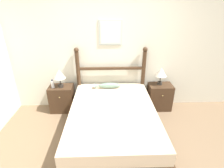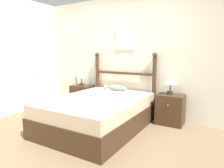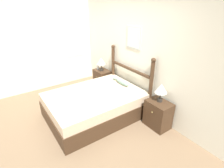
# 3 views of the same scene
# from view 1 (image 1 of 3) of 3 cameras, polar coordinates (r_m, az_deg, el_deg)

# --- Properties ---
(ground_plane) EXTENTS (16.00, 16.00, 0.00)m
(ground_plane) POSITION_cam_1_polar(r_m,az_deg,el_deg) (2.85, 0.99, -24.67)
(ground_plane) COLOR #7A6047
(wall_back) EXTENTS (6.40, 0.08, 2.55)m
(wall_back) POSITION_cam_1_polar(r_m,az_deg,el_deg) (3.68, -0.25, 11.00)
(wall_back) COLOR beige
(wall_back) RESTS_ON ground_plane
(bed) EXTENTS (1.47, 2.04, 0.55)m
(bed) POSITION_cam_1_polar(r_m,az_deg,el_deg) (3.12, 0.25, -12.35)
(bed) COLOR #3D2819
(bed) RESTS_ON ground_plane
(headboard) EXTENTS (1.48, 0.10, 1.36)m
(headboard) POSITION_cam_1_polar(r_m,az_deg,el_deg) (3.74, -0.32, 2.55)
(headboard) COLOR #3D2819
(headboard) RESTS_ON ground_plane
(nightstand_left) EXTENTS (0.50, 0.38, 0.57)m
(nightstand_left) POSITION_cam_1_polar(r_m,az_deg,el_deg) (3.95, -15.96, -4.52)
(nightstand_left) COLOR #3D2819
(nightstand_left) RESTS_ON ground_plane
(nightstand_right) EXTENTS (0.50, 0.38, 0.57)m
(nightstand_right) POSITION_cam_1_polar(r_m,az_deg,el_deg) (4.00, 15.23, -4.00)
(nightstand_right) COLOR #3D2819
(nightstand_right) RESTS_ON ground_plane
(table_lamp_left) EXTENTS (0.24, 0.24, 0.38)m
(table_lamp_left) POSITION_cam_1_polar(r_m,az_deg,el_deg) (3.68, -16.84, 2.86)
(table_lamp_left) COLOR #2D2823
(table_lamp_left) RESTS_ON nightstand_left
(table_lamp_right) EXTENTS (0.24, 0.24, 0.38)m
(table_lamp_right) POSITION_cam_1_polar(r_m,az_deg,el_deg) (3.78, 15.72, 3.59)
(table_lamp_right) COLOR #2D2823
(table_lamp_right) RESTS_ON nightstand_right
(bottle) EXTENTS (0.06, 0.06, 0.19)m
(bottle) POSITION_cam_1_polar(r_m,az_deg,el_deg) (3.77, -18.83, 0.03)
(bottle) COLOR white
(bottle) RESTS_ON nightstand_left
(fish_pillow) EXTENTS (0.54, 0.11, 0.12)m
(fish_pillow) POSITION_cam_1_polar(r_m,az_deg,el_deg) (3.60, -1.34, -0.53)
(fish_pillow) COLOR gray
(fish_pillow) RESTS_ON bed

